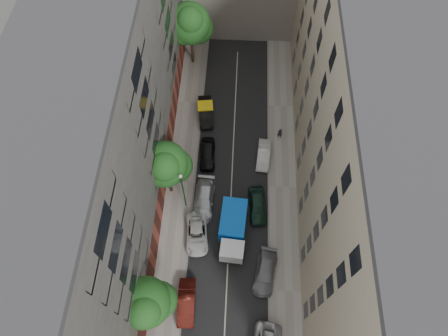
# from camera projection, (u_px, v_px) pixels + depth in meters

# --- Properties ---
(ground) EXTENTS (120.00, 120.00, 0.00)m
(ground) POSITION_uv_depth(u_px,v_px,m) (231.00, 185.00, 43.20)
(ground) COLOR #4C4C49
(ground) RESTS_ON ground
(road_surface) EXTENTS (8.00, 44.00, 0.02)m
(road_surface) POSITION_uv_depth(u_px,v_px,m) (231.00, 185.00, 43.19)
(road_surface) COLOR black
(road_surface) RESTS_ON ground
(sidewalk_left) EXTENTS (3.00, 44.00, 0.15)m
(sidewalk_left) POSITION_uv_depth(u_px,v_px,m) (181.00, 182.00, 43.27)
(sidewalk_left) COLOR gray
(sidewalk_left) RESTS_ON ground
(sidewalk_right) EXTENTS (3.00, 44.00, 0.15)m
(sidewalk_right) POSITION_uv_depth(u_px,v_px,m) (282.00, 187.00, 42.99)
(sidewalk_right) COLOR gray
(sidewalk_right) RESTS_ON ground
(building_left) EXTENTS (8.00, 44.00, 20.00)m
(building_left) POSITION_uv_depth(u_px,v_px,m) (107.00, 127.00, 34.75)
(building_left) COLOR #474542
(building_left) RESTS_ON ground
(building_right) EXTENTS (8.00, 44.00, 20.00)m
(building_right) POSITION_uv_depth(u_px,v_px,m) (361.00, 138.00, 34.20)
(building_right) COLOR tan
(building_right) RESTS_ON ground
(tarp_truck) EXTENTS (2.79, 6.17, 2.78)m
(tarp_truck) POSITION_uv_depth(u_px,v_px,m) (233.00, 230.00, 39.08)
(tarp_truck) COLOR black
(tarp_truck) RESTS_ON ground
(car_left_1) EXTENTS (1.67, 4.41, 1.44)m
(car_left_1) POSITION_uv_depth(u_px,v_px,m) (187.00, 302.00, 36.49)
(car_left_1) COLOR #501610
(car_left_1) RESTS_ON ground
(car_left_2) EXTENTS (2.62, 4.89, 1.31)m
(car_left_2) POSITION_uv_depth(u_px,v_px,m) (197.00, 234.00, 39.80)
(car_left_2) COLOR silver
(car_left_2) RESTS_ON ground
(car_left_3) EXTENTS (2.36, 5.22, 1.48)m
(car_left_3) POSITION_uv_depth(u_px,v_px,m) (204.00, 199.00, 41.54)
(car_left_3) COLOR #BCBBC1
(car_left_3) RESTS_ON ground
(car_left_4) EXTENTS (1.87, 4.27, 1.43)m
(car_left_4) POSITION_uv_depth(u_px,v_px,m) (207.00, 154.00, 44.31)
(car_left_4) COLOR black
(car_left_4) RESTS_ON ground
(car_left_5) EXTENTS (2.18, 4.72, 1.50)m
(car_left_5) POSITION_uv_depth(u_px,v_px,m) (206.00, 112.00, 47.10)
(car_left_5) COLOR black
(car_left_5) RESTS_ON ground
(car_right_1) EXTENTS (2.59, 4.87, 1.34)m
(car_right_1) POSITION_uv_depth(u_px,v_px,m) (265.00, 272.00, 37.88)
(car_right_1) COLOR slate
(car_right_1) RESTS_ON ground
(car_right_2) EXTENTS (2.18, 4.56, 1.50)m
(car_right_2) POSITION_uv_depth(u_px,v_px,m) (258.00, 205.00, 41.20)
(car_right_2) COLOR #152F23
(car_right_2) RESTS_ON ground
(car_right_3) EXTENTS (1.69, 4.05, 1.30)m
(car_right_3) POSITION_uv_depth(u_px,v_px,m) (264.00, 155.00, 44.30)
(car_right_3) COLOR silver
(car_right_3) RESTS_ON ground
(tree_near) EXTENTS (4.63, 4.24, 7.74)m
(tree_near) POSITION_uv_depth(u_px,v_px,m) (147.00, 304.00, 31.90)
(tree_near) COLOR #382619
(tree_near) RESTS_ON sidewalk_left
(tree_mid) EXTENTS (4.86, 4.51, 8.05)m
(tree_mid) POSITION_uv_depth(u_px,v_px,m) (166.00, 166.00, 37.96)
(tree_mid) COLOR #382619
(tree_mid) RESTS_ON sidewalk_left
(tree_far) EXTENTS (5.23, 4.95, 8.83)m
(tree_far) POSITION_uv_depth(u_px,v_px,m) (191.00, 25.00, 46.64)
(tree_far) COLOR #382619
(tree_far) RESTS_ON sidewalk_left
(lamp_post) EXTENTS (0.36, 0.36, 6.61)m
(lamp_post) POSITION_uv_depth(u_px,v_px,m) (183.00, 188.00, 38.33)
(lamp_post) COLOR #175322
(lamp_post) RESTS_ON sidewalk_left
(pedestrian) EXTENTS (0.62, 0.47, 1.53)m
(pedestrian) POSITION_uv_depth(u_px,v_px,m) (280.00, 133.00, 45.42)
(pedestrian) COLOR black
(pedestrian) RESTS_ON sidewalk_right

